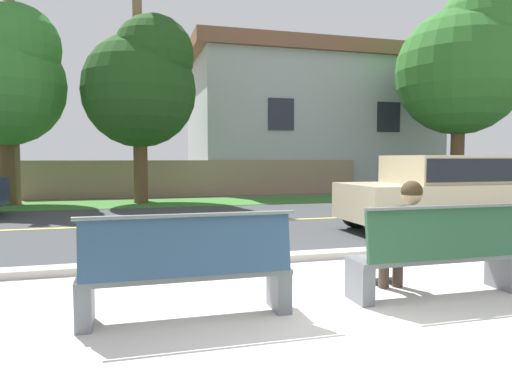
{
  "coord_description": "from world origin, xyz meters",
  "views": [
    {
      "loc": [
        -1.82,
        -3.85,
        1.49
      ],
      "look_at": [
        0.15,
        3.34,
        1.0
      ],
      "focal_mm": 32.19,
      "sensor_mm": 36.0,
      "label": 1
    }
  ],
  "objects_px": {
    "bench_right": "(439,255)",
    "seated_person_grey": "(406,234)",
    "shade_tree_far_left": "(6,76)",
    "shade_tree_centre": "(465,62)",
    "shade_tree_left": "(143,82)",
    "car_beige_far": "(447,189)",
    "bench_left": "(188,271)"
  },
  "relations": [
    {
      "from": "car_beige_far",
      "to": "shade_tree_far_left",
      "type": "xyz_separation_m",
      "value": [
        -9.85,
        7.81,
        3.14
      ]
    },
    {
      "from": "shade_tree_far_left",
      "to": "shade_tree_centre",
      "type": "relative_size",
      "value": 0.78
    },
    {
      "from": "bench_right",
      "to": "shade_tree_far_left",
      "type": "relative_size",
      "value": 0.31
    },
    {
      "from": "shade_tree_left",
      "to": "shade_tree_centre",
      "type": "relative_size",
      "value": 0.77
    },
    {
      "from": "seated_person_grey",
      "to": "shade_tree_centre",
      "type": "relative_size",
      "value": 0.16
    },
    {
      "from": "bench_right",
      "to": "shade_tree_centre",
      "type": "bearing_deg",
      "value": 49.7
    },
    {
      "from": "bench_right",
      "to": "shade_tree_left",
      "type": "bearing_deg",
      "value": 103.45
    },
    {
      "from": "shade_tree_far_left",
      "to": "shade_tree_centre",
      "type": "xyz_separation_m",
      "value": [
        15.9,
        -0.87,
        1.11
      ]
    },
    {
      "from": "shade_tree_left",
      "to": "bench_right",
      "type": "bearing_deg",
      "value": -76.55
    },
    {
      "from": "bench_left",
      "to": "seated_person_grey",
      "type": "relative_size",
      "value": 1.54
    },
    {
      "from": "seated_person_grey",
      "to": "car_beige_far",
      "type": "distance_m",
      "value": 4.98
    },
    {
      "from": "bench_left",
      "to": "seated_person_grey",
      "type": "distance_m",
      "value": 2.38
    },
    {
      "from": "car_beige_far",
      "to": "shade_tree_centre",
      "type": "xyz_separation_m",
      "value": [
        6.05,
        6.94,
        4.24
      ]
    },
    {
      "from": "bench_right",
      "to": "shade_tree_centre",
      "type": "height_order",
      "value": "shade_tree_centre"
    },
    {
      "from": "bench_left",
      "to": "shade_tree_far_left",
      "type": "relative_size",
      "value": 0.31
    },
    {
      "from": "bench_left",
      "to": "shade_tree_far_left",
      "type": "height_order",
      "value": "shade_tree_far_left"
    },
    {
      "from": "bench_left",
      "to": "bench_right",
      "type": "distance_m",
      "value": 2.66
    },
    {
      "from": "shade_tree_far_left",
      "to": "shade_tree_centre",
      "type": "height_order",
      "value": "shade_tree_centre"
    },
    {
      "from": "seated_person_grey",
      "to": "shade_tree_left",
      "type": "xyz_separation_m",
      "value": [
        -2.41,
        11.15,
        3.25
      ]
    },
    {
      "from": "bench_right",
      "to": "shade_tree_far_left",
      "type": "distance_m",
      "value": 13.91
    },
    {
      "from": "seated_person_grey",
      "to": "shade_tree_far_left",
      "type": "relative_size",
      "value": 0.2
    },
    {
      "from": "seated_person_grey",
      "to": "shade_tree_far_left",
      "type": "height_order",
      "value": "shade_tree_far_left"
    },
    {
      "from": "bench_right",
      "to": "seated_person_grey",
      "type": "distance_m",
      "value": 0.4
    },
    {
      "from": "bench_right",
      "to": "shade_tree_centre",
      "type": "distance_m",
      "value": 14.85
    },
    {
      "from": "shade_tree_far_left",
      "to": "car_beige_far",
      "type": "bearing_deg",
      "value": -38.4
    },
    {
      "from": "shade_tree_left",
      "to": "car_beige_far",
      "type": "bearing_deg",
      "value": -52.33
    },
    {
      "from": "car_beige_far",
      "to": "shade_tree_left",
      "type": "distance_m",
      "value": 9.95
    },
    {
      "from": "seated_person_grey",
      "to": "shade_tree_centre",
      "type": "distance_m",
      "value": 14.85
    },
    {
      "from": "shade_tree_centre",
      "to": "car_beige_far",
      "type": "bearing_deg",
      "value": -131.09
    },
    {
      "from": "car_beige_far",
      "to": "shade_tree_far_left",
      "type": "distance_m",
      "value": 12.95
    },
    {
      "from": "bench_right",
      "to": "car_beige_far",
      "type": "xyz_separation_m",
      "value": [
        3.08,
        3.82,
        0.39
      ]
    },
    {
      "from": "bench_left",
      "to": "shade_tree_left",
      "type": "bearing_deg",
      "value": 90.24
    }
  ]
}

